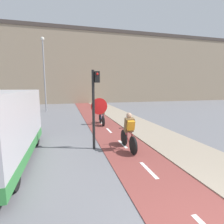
{
  "coord_description": "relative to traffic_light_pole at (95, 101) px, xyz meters",
  "views": [
    {
      "loc": [
        -2.38,
        -1.56,
        2.55
      ],
      "look_at": [
        0.0,
        7.32,
        1.2
      ],
      "focal_mm": 28.0,
      "sensor_mm": 36.0,
      "label": 1
    }
  ],
  "objects": [
    {
      "name": "building_row_background",
      "position": [
        1.22,
        22.29,
        3.57
      ],
      "size": [
        60.0,
        5.2,
        11.08
      ],
      "color": "gray",
      "rests_on": "ground_plane"
    },
    {
      "name": "street_lamp_far",
      "position": [
        -3.12,
        12.26,
        2.48
      ],
      "size": [
        0.36,
        0.36,
        7.37
      ],
      "color": "gray",
      "rests_on": "ground_plane"
    },
    {
      "name": "cyclist_near",
      "position": [
        1.25,
        -0.52,
        -1.25
      ],
      "size": [
        0.46,
        1.76,
        1.53
      ],
      "color": "black",
      "rests_on": "ground_plane"
    },
    {
      "name": "cyclist_far",
      "position": [
        1.15,
        4.4,
        -1.3
      ],
      "size": [
        0.46,
        1.69,
        1.49
      ],
      "color": "black",
      "rests_on": "ground_plane"
    },
    {
      "name": "traffic_light_pole",
      "position": [
        0.0,
        0.0,
        0.0
      ],
      "size": [
        0.67,
        0.25,
        3.19
      ],
      "color": "black",
      "rests_on": "ground_plane"
    }
  ]
}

